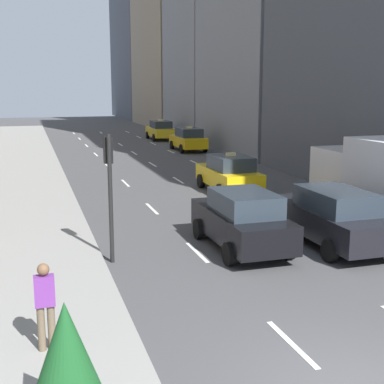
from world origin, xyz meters
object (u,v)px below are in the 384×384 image
(taxi_third, at_px, (229,173))
(sedan_silver_behind, at_px, (331,216))
(sedan_black_near, at_px, (242,220))
(planter_with_shrub, at_px, (67,368))
(pedestrian_near_curb, at_px, (45,302))
(taxi_second, at_px, (160,130))
(taxi_lead, at_px, (188,139))
(traffic_light_pole, at_px, (109,177))

(taxi_third, xyz_separation_m, sedan_silver_behind, (0.00, -8.77, 0.03))
(sedan_black_near, distance_m, planter_with_shrub, 9.56)
(sedan_black_near, xyz_separation_m, pedestrian_near_curb, (-5.91, -5.08, 0.15))
(sedan_black_near, bearing_deg, taxi_second, 80.36)
(sedan_silver_behind, height_order, planter_with_shrub, planter_with_shrub)
(taxi_second, xyz_separation_m, pedestrian_near_curb, (-11.51, -38.06, 0.19))
(sedan_black_near, xyz_separation_m, sedan_silver_behind, (2.80, -0.42, -0.00))
(sedan_black_near, relative_size, pedestrian_near_curb, 2.68)
(taxi_lead, bearing_deg, taxi_second, 90.00)
(taxi_third, bearing_deg, pedestrian_near_curb, -122.96)
(taxi_second, relative_size, pedestrian_near_curb, 2.67)
(sedan_silver_behind, xyz_separation_m, planter_with_shrub, (-8.51, -7.24, 0.24))
(traffic_light_pole, bearing_deg, pedestrian_near_curb, -111.05)
(taxi_second, xyz_separation_m, traffic_light_pole, (-9.55, -32.96, 1.53))
(taxi_lead, bearing_deg, pedestrian_near_curb, -111.48)
(taxi_lead, xyz_separation_m, planter_with_shrub, (-11.31, -31.84, 0.27))
(sedan_black_near, distance_m, pedestrian_near_curb, 7.80)
(pedestrian_near_curb, height_order, traffic_light_pole, traffic_light_pole)
(pedestrian_near_curb, bearing_deg, taxi_third, 57.04)
(taxi_third, bearing_deg, taxi_second, 83.51)
(taxi_second, relative_size, traffic_light_pole, 1.22)
(taxi_second, relative_size, sedan_silver_behind, 0.90)
(taxi_lead, bearing_deg, taxi_third, -100.04)
(sedan_black_near, bearing_deg, pedestrian_near_curb, -139.31)
(taxi_second, distance_m, planter_with_shrub, 42.18)
(planter_with_shrub, height_order, traffic_light_pole, traffic_light_pole)
(sedan_black_near, bearing_deg, taxi_third, 71.47)
(sedan_black_near, distance_m, sedan_silver_behind, 2.83)
(taxi_second, distance_m, sedan_silver_behind, 33.51)
(sedan_black_near, relative_size, traffic_light_pole, 1.23)
(taxi_lead, xyz_separation_m, sedan_black_near, (-5.60, -24.18, 0.04))
(sedan_silver_behind, xyz_separation_m, pedestrian_near_curb, (-8.71, -4.66, 0.15))
(sedan_silver_behind, height_order, pedestrian_near_curb, pedestrian_near_curb)
(taxi_third, distance_m, traffic_light_pole, 10.84)
(taxi_second, xyz_separation_m, sedan_silver_behind, (-2.80, -33.39, 0.03))
(sedan_black_near, bearing_deg, sedan_silver_behind, -8.50)
(taxi_third, bearing_deg, taxi_lead, 79.96)
(taxi_lead, relative_size, pedestrian_near_curb, 2.67)
(taxi_lead, height_order, pedestrian_near_curb, taxi_lead)
(taxi_third, distance_m, sedan_black_near, 8.81)
(taxi_third, height_order, planter_with_shrub, planter_with_shrub)
(sedan_silver_behind, bearing_deg, taxi_second, 85.21)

